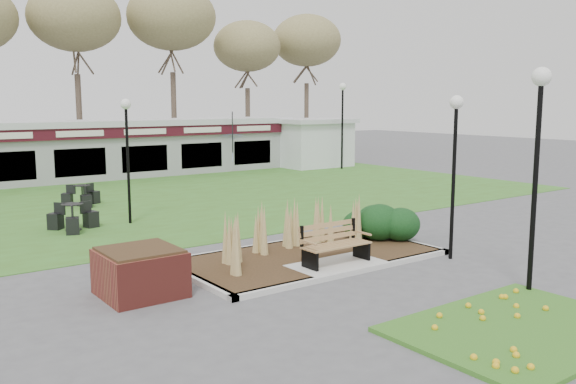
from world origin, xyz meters
TOP-DOWN VIEW (x-y plane):
  - ground at (0.00, 0.00)m, footprint 100.00×100.00m
  - lawn at (0.00, 12.00)m, footprint 34.00×16.00m
  - flower_bed at (0.00, -4.60)m, footprint 4.20×3.00m
  - planting_bed at (1.27, 1.35)m, footprint 6.75×3.40m
  - park_bench at (0.00, 0.25)m, footprint 1.70×0.66m
  - brick_planter at (-4.40, 1.00)m, footprint 1.50×1.50m
  - food_pavilion at (0.00, 19.96)m, footprint 24.60×3.40m
  - service_hut at (13.50, 18.00)m, footprint 4.40×3.40m
  - tree_backdrop at (0.00, 28.00)m, footprint 47.24×5.24m
  - lamp_post_near_left at (2.87, -0.80)m, footprint 0.33×0.33m
  - lamp_post_near_right at (1.96, -3.50)m, footprint 0.37×0.37m
  - lamp_post_mid_right at (-1.82, 8.00)m, footprint 0.32×0.32m
  - lamp_post_far_right at (14.00, 15.94)m, footprint 0.40×0.40m
  - bistro_set_b at (-1.98, 12.18)m, footprint 1.43×1.29m
  - bistro_set_c at (-3.60, 7.98)m, footprint 1.43×1.48m
  - patio_umbrella at (8.00, 18.00)m, footprint 2.23×2.25m

SIDE VIEW (x-z plane):
  - ground at x=0.00m, z-range 0.00..0.00m
  - lawn at x=0.00m, z-range 0.00..0.02m
  - flower_bed at x=0.00m, z-range -0.01..0.15m
  - bistro_set_b at x=-1.98m, z-range -0.11..0.65m
  - bistro_set_c at x=-3.60m, z-range -0.11..0.69m
  - planting_bed at x=1.27m, z-range -0.27..1.00m
  - brick_planter at x=-4.40m, z-range 0.00..0.95m
  - park_bench at x=0.00m, z-range 0.12..1.05m
  - patio_umbrella at x=8.00m, z-range 0.29..2.49m
  - service_hut at x=13.50m, z-range 0.04..2.86m
  - food_pavilion at x=0.00m, z-range 0.03..2.93m
  - lamp_post_mid_right at x=-1.82m, z-range 0.89..4.80m
  - lamp_post_near_left at x=2.87m, z-range 0.91..4.88m
  - lamp_post_near_right at x=1.96m, z-range 1.02..5.50m
  - lamp_post_far_right at x=14.00m, z-range 1.11..5.97m
  - tree_backdrop at x=0.00m, z-range 3.18..13.54m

